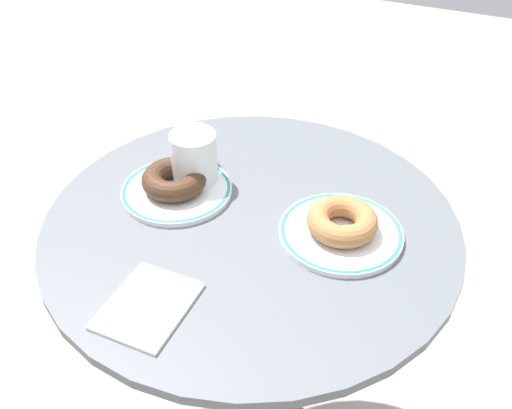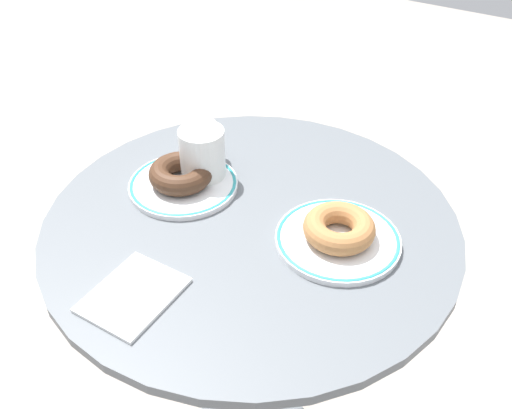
{
  "view_description": "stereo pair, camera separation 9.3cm",
  "coord_description": "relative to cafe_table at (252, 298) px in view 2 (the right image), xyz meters",
  "views": [
    {
      "loc": [
        0.32,
        -0.66,
        1.35
      ],
      "look_at": [
        0.01,
        0.01,
        0.77
      ],
      "focal_mm": 39.09,
      "sensor_mm": 36.0,
      "label": 1
    },
    {
      "loc": [
        0.4,
        -0.61,
        1.35
      ],
      "look_at": [
        0.01,
        0.01,
        0.77
      ],
      "focal_mm": 39.09,
      "sensor_mm": 36.0,
      "label": 2
    }
  ],
  "objects": [
    {
      "name": "cafe_table",
      "position": [
        0.0,
        0.0,
        0.0
      ],
      "size": [
        0.71,
        0.71,
        0.74
      ],
      "color": "#565B60",
      "rests_on": "ground"
    },
    {
      "name": "plate_left",
      "position": [
        -0.15,
        0.01,
        0.21
      ],
      "size": [
        0.2,
        0.2,
        0.01
      ],
      "color": "white",
      "rests_on": "cafe_table"
    },
    {
      "name": "plate_right",
      "position": [
        0.15,
        0.02,
        0.21
      ],
      "size": [
        0.2,
        0.2,
        0.01
      ],
      "color": "white",
      "rests_on": "cafe_table"
    },
    {
      "name": "donut_chocolate",
      "position": [
        -0.15,
        0.01,
        0.23
      ],
      "size": [
        0.16,
        0.16,
        0.04
      ],
      "primitive_type": "torus",
      "rotation": [
        0.0,
        0.0,
        5.59
      ],
      "color": "#422819",
      "rests_on": "plate_left"
    },
    {
      "name": "donut_cinnamon",
      "position": [
        0.15,
        0.02,
        0.23
      ],
      "size": [
        0.15,
        0.15,
        0.04
      ],
      "primitive_type": "torus",
      "rotation": [
        0.0,
        0.0,
        2.81
      ],
      "color": "#A36B3D",
      "rests_on": "plate_right"
    },
    {
      "name": "paper_napkin",
      "position": [
        -0.05,
        -0.24,
        0.2
      ],
      "size": [
        0.11,
        0.14,
        0.01
      ],
      "primitive_type": "cube",
      "rotation": [
        0.0,
        0.0,
        0.02
      ],
      "color": "white",
      "rests_on": "cafe_table"
    },
    {
      "name": "coffee_mug",
      "position": [
        -0.14,
        0.05,
        0.25
      ],
      "size": [
        0.08,
        0.13,
        0.1
      ],
      "color": "white",
      "rests_on": "cafe_table"
    }
  ]
}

